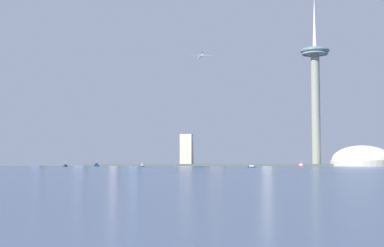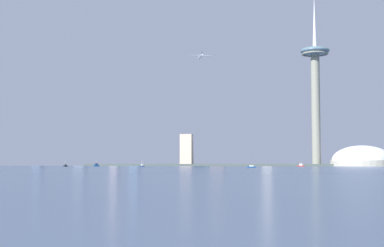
% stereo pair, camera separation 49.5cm
% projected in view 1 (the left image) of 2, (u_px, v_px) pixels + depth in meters
% --- Properties ---
extents(ground_plane, '(6000.00, 6000.00, 0.00)m').
position_uv_depth(ground_plane, '(59.00, 168.00, 582.20)').
color(ground_plane, '#394A64').
extents(waterfront_pier, '(715.39, 47.69, 3.38)m').
position_uv_depth(waterfront_pier, '(175.00, 165.00, 982.03)').
color(waterfront_pier, '#404C47').
rests_on(waterfront_pier, ground).
extents(observation_tower, '(47.68, 47.68, 283.90)m').
position_uv_depth(observation_tower, '(315.00, 77.00, 932.34)').
color(observation_tower, gray).
rests_on(observation_tower, ground).
extents(stadium_dome, '(98.92, 98.92, 47.10)m').
position_uv_depth(stadium_dome, '(362.00, 161.00, 902.17)').
color(stadium_dome, '#A9A594').
rests_on(stadium_dome, ground).
extents(skyscraper_0, '(17.01, 26.96, 163.34)m').
position_uv_depth(skyscraper_0, '(268.00, 122.00, 1030.49)').
color(skyscraper_0, '#BDB5AE').
rests_on(skyscraper_0, ground).
extents(skyscraper_1, '(17.79, 15.76, 117.57)m').
position_uv_depth(skyscraper_1, '(135.00, 136.00, 1086.42)').
color(skyscraper_1, slate).
rests_on(skyscraper_1, ground).
extents(skyscraper_2, '(15.21, 19.55, 155.30)m').
position_uv_depth(skyscraper_2, '(115.00, 128.00, 1138.58)').
color(skyscraper_2, '#B59FA4').
rests_on(skyscraper_2, ground).
extents(skyscraper_3, '(26.94, 18.89, 48.61)m').
position_uv_depth(skyscraper_3, '(201.00, 153.00, 1029.11)').
color(skyscraper_3, '#3E607B').
rests_on(skyscraper_3, ground).
extents(skyscraper_4, '(21.19, 16.42, 55.49)m').
position_uv_depth(skyscraper_4, '(187.00, 150.00, 998.21)').
color(skyscraper_4, '#C5A994').
rests_on(skyscraper_4, ground).
extents(skyscraper_5, '(17.53, 17.00, 64.07)m').
position_uv_depth(skyscraper_5, '(38.00, 149.00, 1091.51)').
color(skyscraper_5, slate).
rests_on(skyscraper_5, ground).
extents(skyscraper_6, '(26.99, 14.24, 102.90)m').
position_uv_depth(skyscraper_6, '(217.00, 146.00, 1078.09)').
color(skyscraper_6, gray).
rests_on(skyscraper_6, ground).
extents(skyscraper_7, '(21.76, 24.25, 78.68)m').
position_uv_depth(skyscraper_7, '(81.00, 147.00, 1150.11)').
color(skyscraper_7, '#8597AB').
rests_on(skyscraper_7, ground).
extents(boat_0, '(8.02, 8.12, 9.46)m').
position_uv_depth(boat_0, '(96.00, 165.00, 855.93)').
color(boat_0, navy).
rests_on(boat_0, ground).
extents(boat_1, '(5.92, 6.07, 9.32)m').
position_uv_depth(boat_1, '(142.00, 166.00, 790.37)').
color(boat_1, navy).
rests_on(boat_1, ground).
extents(boat_2, '(10.56, 3.98, 9.04)m').
position_uv_depth(boat_2, '(301.00, 165.00, 836.45)').
color(boat_2, '#AA1C24').
rests_on(boat_2, ground).
extents(boat_4, '(10.03, 7.65, 2.88)m').
position_uv_depth(boat_4, '(252.00, 167.00, 629.12)').
color(boat_4, navy).
rests_on(boat_4, ground).
extents(boat_5, '(4.88, 8.22, 8.73)m').
position_uv_depth(boat_5, '(65.00, 166.00, 815.69)').
color(boat_5, '#131F30').
rests_on(boat_5, ground).
extents(channel_buoy_0, '(1.14, 1.14, 1.73)m').
position_uv_depth(channel_buoy_0, '(117.00, 166.00, 808.86)').
color(channel_buoy_0, green).
rests_on(channel_buoy_0, ground).
extents(airplane, '(31.54, 29.48, 8.02)m').
position_uv_depth(airplane, '(201.00, 56.00, 905.22)').
color(airplane, '#B7B9C9').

